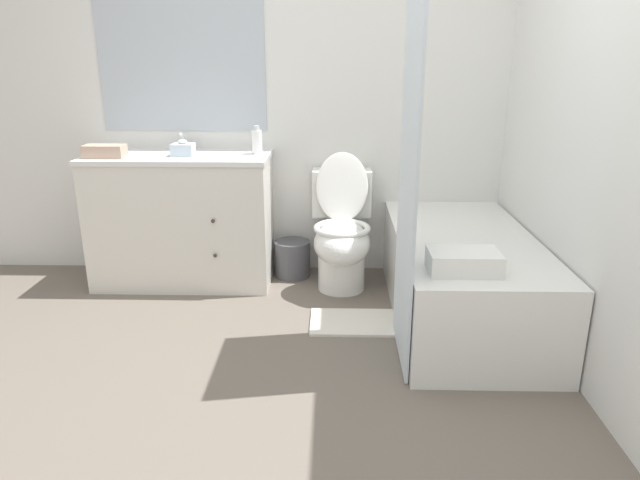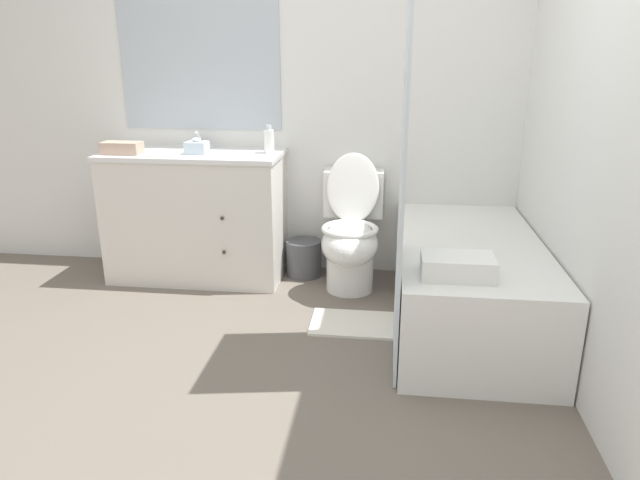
# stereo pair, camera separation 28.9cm
# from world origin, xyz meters

# --- Properties ---
(ground_plane) EXTENTS (14.00, 14.00, 0.00)m
(ground_plane) POSITION_xyz_m (0.00, 0.00, 0.00)
(ground_plane) COLOR #6B6056
(wall_back) EXTENTS (8.00, 0.06, 2.50)m
(wall_back) POSITION_xyz_m (-0.01, 1.73, 1.25)
(wall_back) COLOR silver
(wall_back) RESTS_ON ground_plane
(wall_right) EXTENTS (0.05, 2.71, 2.50)m
(wall_right) POSITION_xyz_m (1.38, 0.85, 1.25)
(wall_right) COLOR silver
(wall_right) RESTS_ON ground_plane
(vanity_cabinet) EXTENTS (1.17, 0.55, 0.86)m
(vanity_cabinet) POSITION_xyz_m (-0.78, 1.45, 0.44)
(vanity_cabinet) COLOR silver
(vanity_cabinet) RESTS_ON ground_plane
(sink_faucet) EXTENTS (0.14, 0.12, 0.12)m
(sink_faucet) POSITION_xyz_m (-0.78, 1.63, 0.90)
(sink_faucet) COLOR silver
(sink_faucet) RESTS_ON vanity_cabinet
(toilet) EXTENTS (0.39, 0.65, 0.87)m
(toilet) POSITION_xyz_m (0.27, 1.37, 0.36)
(toilet) COLOR white
(toilet) RESTS_ON ground_plane
(bathtub) EXTENTS (0.77, 1.57, 0.50)m
(bathtub) POSITION_xyz_m (0.97, 0.92, 0.25)
(bathtub) COLOR white
(bathtub) RESTS_ON ground_plane
(shower_curtain) EXTENTS (0.01, 0.59, 1.89)m
(shower_curtain) POSITION_xyz_m (0.57, 0.48, 0.95)
(shower_curtain) COLOR silver
(shower_curtain) RESTS_ON ground_plane
(wastebasket) EXTENTS (0.24, 0.24, 0.25)m
(wastebasket) POSITION_xyz_m (-0.06, 1.55, 0.13)
(wastebasket) COLOR #4C4C51
(wastebasket) RESTS_ON ground_plane
(tissue_box) EXTENTS (0.14, 0.12, 0.10)m
(tissue_box) POSITION_xyz_m (-0.73, 1.40, 0.90)
(tissue_box) COLOR silver
(tissue_box) RESTS_ON vanity_cabinet
(soap_dispenser) EXTENTS (0.07, 0.07, 0.18)m
(soap_dispenser) POSITION_xyz_m (-0.27, 1.48, 0.94)
(soap_dispenser) COLOR white
(soap_dispenser) RESTS_ON vanity_cabinet
(hand_towel_folded) EXTENTS (0.25, 0.13, 0.08)m
(hand_towel_folded) POSITION_xyz_m (-1.20, 1.33, 0.90)
(hand_towel_folded) COLOR tan
(hand_towel_folded) RESTS_ON vanity_cabinet
(bath_towel_folded) EXTENTS (0.33, 0.21, 0.10)m
(bath_towel_folded) POSITION_xyz_m (0.83, 0.38, 0.55)
(bath_towel_folded) COLOR white
(bath_towel_folded) RESTS_ON bathtub
(bath_mat) EXTENTS (0.52, 0.34, 0.02)m
(bath_mat) POSITION_xyz_m (0.35, 0.81, 0.01)
(bath_mat) COLOR silver
(bath_mat) RESTS_ON ground_plane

